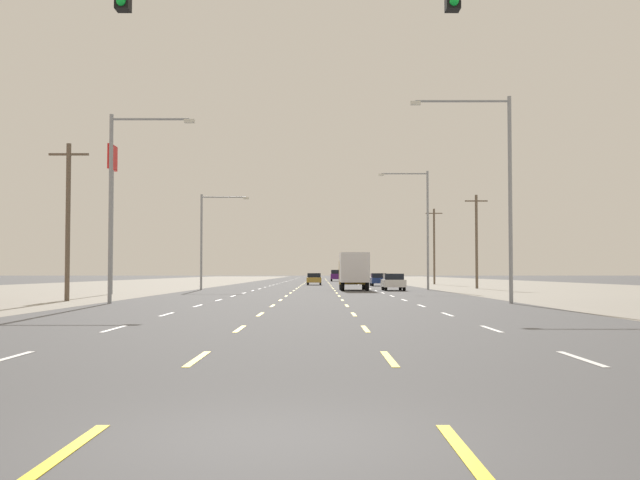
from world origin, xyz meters
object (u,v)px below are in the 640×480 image
(sedan_far_right_mid, at_px, (379,279))
(pole_sign_left_row_1, at_px, (113,183))
(box_truck_inner_right_near, at_px, (354,269))
(suv_inner_right_far, at_px, (337,275))
(streetlight_left_row_1, at_px, (208,233))
(streetlight_right_row_1, at_px, (424,221))
(sedan_far_right_nearest, at_px, (394,282))
(sedan_center_turn_midfar, at_px, (315,279))
(streetlight_right_row_0, at_px, (500,182))
(streetlight_left_row_0, at_px, (120,193))

(sedan_far_right_mid, xyz_separation_m, pole_sign_left_row_1, (-21.70, -33.90, 7.24))
(box_truck_inner_right_near, bearing_deg, suv_inner_right_far, 90.07)
(box_truck_inner_right_near, relative_size, streetlight_left_row_1, 0.84)
(pole_sign_left_row_1, xyz_separation_m, streetlight_right_row_1, (24.20, 13.87, -1.82))
(sedan_far_right_nearest, relative_size, suv_inner_right_far, 0.92)
(sedan_center_turn_midfar, distance_m, streetlight_right_row_1, 29.14)
(streetlight_right_row_0, height_order, streetlight_right_row_1, streetlight_right_row_1)
(streetlight_left_row_0, relative_size, streetlight_right_row_0, 0.91)
(suv_inner_right_far, height_order, pole_sign_left_row_1, pole_sign_left_row_1)
(streetlight_right_row_0, relative_size, streetlight_left_row_1, 1.23)
(streetlight_right_row_1, bearing_deg, sedan_far_right_nearest, -139.60)
(sedan_far_right_nearest, relative_size, streetlight_right_row_1, 0.42)
(streetlight_left_row_1, bearing_deg, sedan_far_right_mid, 49.92)
(sedan_far_right_mid, height_order, streetlight_right_row_0, streetlight_right_row_0)
(box_truck_inner_right_near, xyz_separation_m, suv_inner_right_far, (-0.09, 68.51, -0.81))
(sedan_center_turn_midfar, bearing_deg, box_truck_inner_right_near, -82.77)
(sedan_far_right_nearest, xyz_separation_m, pole_sign_left_row_1, (-21.30, -11.39, 7.24))
(sedan_far_right_nearest, xyz_separation_m, streetlight_left_row_0, (-16.50, -27.93, 4.85))
(sedan_far_right_nearest, bearing_deg, box_truck_inner_right_near, 171.74)
(sedan_far_right_nearest, height_order, streetlight_right_row_0, streetlight_right_row_0)
(pole_sign_left_row_1, height_order, streetlight_right_row_0, pole_sign_left_row_1)
(box_truck_inner_right_near, relative_size, suv_inner_right_far, 1.47)
(sedan_center_turn_midfar, bearing_deg, suv_inner_right_far, 84.86)
(sedan_far_right_mid, distance_m, sedan_center_turn_midfar, 10.09)
(streetlight_right_row_0, bearing_deg, streetlight_right_row_1, 89.80)
(suv_inner_right_far, bearing_deg, streetlight_right_row_1, -84.52)
(box_truck_inner_right_near, xyz_separation_m, streetlight_left_row_1, (-13.06, 1.98, 3.22))
(streetlight_right_row_0, distance_m, streetlight_right_row_1, 30.41)
(suv_inner_right_far, xyz_separation_m, streetlight_left_row_1, (-12.98, -66.53, 4.03))
(sedan_far_right_mid, xyz_separation_m, streetlight_left_row_1, (-16.86, -20.03, 4.30))
(sedan_far_right_mid, relative_size, streetlight_left_row_1, 0.53)
(sedan_far_right_mid, xyz_separation_m, streetlight_left_row_0, (-16.90, -50.44, 4.85))
(sedan_far_right_nearest, relative_size, sedan_center_turn_midfar, 1.00)
(streetlight_left_row_0, distance_m, streetlight_right_row_1, 36.08)
(streetlight_left_row_0, bearing_deg, suv_inner_right_far, 82.35)
(pole_sign_left_row_1, distance_m, streetlight_right_row_0, 29.28)
(sedan_far_right_nearest, bearing_deg, streetlight_left_row_0, -120.57)
(streetlight_left_row_0, bearing_deg, streetlight_right_row_0, 0.00)
(streetlight_left_row_0, bearing_deg, sedan_far_right_nearest, 59.43)
(sedan_far_right_mid, xyz_separation_m, sedan_center_turn_midfar, (-7.45, 6.81, 0.00))
(streetlight_right_row_1, bearing_deg, suv_inner_right_far, 95.48)
(box_truck_inner_right_near, bearing_deg, streetlight_left_row_1, 171.38)
(box_truck_inner_right_near, distance_m, streetlight_right_row_0, 29.42)
(sedan_far_right_mid, relative_size, pole_sign_left_row_1, 0.42)
(suv_inner_right_far, height_order, streetlight_right_row_0, streetlight_right_row_0)
(sedan_center_turn_midfar, bearing_deg, sedan_far_right_nearest, -76.49)
(sedan_far_right_mid, height_order, suv_inner_right_far, suv_inner_right_far)
(streetlight_left_row_0, xyz_separation_m, streetlight_left_row_1, (0.05, 30.41, -0.55))
(box_truck_inner_right_near, relative_size, streetlight_right_row_1, 0.67)
(suv_inner_right_far, distance_m, streetlight_right_row_1, 67.04)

